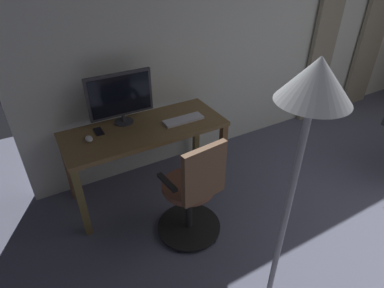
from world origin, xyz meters
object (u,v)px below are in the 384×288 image
Objects in this scene: computer_keyboard at (183,120)px; floor_lamp at (302,144)px; cell_phone_by_monitor at (99,131)px; computer_monitor at (120,96)px; office_chair at (193,195)px; desk at (145,137)px; computer_mouse at (89,139)px.

floor_lamp is at bearing 78.95° from computer_keyboard.
cell_phone_by_monitor is (0.76, -0.19, -0.01)m from computer_keyboard.
cell_phone_by_monitor is at bearing 13.37° from computer_monitor.
computer_monitor is 4.16× the size of cell_phone_by_monitor.
floor_lamp reaches higher than computer_keyboard.
floor_lamp is (0.32, 1.62, 0.75)m from computer_keyboard.
computer_monitor is at bearing 97.71° from office_chair.
office_chair is 1.10m from computer_monitor.
computer_monitor is 0.37m from cell_phone_by_monitor.
cell_phone_by_monitor is 2.02m from floor_lamp.
floor_lamp is (-0.05, 1.69, 0.86)m from desk.
office_chair is 6.86× the size of cell_phone_by_monitor.
computer_monitor is (0.13, -0.19, 0.37)m from desk.
cell_phone_by_monitor is (0.39, -0.13, 0.11)m from desk.
desk is 3.83× the size of computer_keyboard.
cell_phone_by_monitor is (0.26, 0.06, -0.26)m from computer_monitor.
cell_phone_by_monitor is (-0.11, -0.10, -0.01)m from computer_mouse.
desk is 1.51× the size of office_chair.
cell_phone_by_monitor is at bearing 113.24° from office_chair.
desk is 0.76m from office_chair.
computer_mouse is 0.15m from cell_phone_by_monitor.
office_chair is at bearing 119.07° from cell_phone_by_monitor.
computer_monitor is 0.62m from computer_keyboard.
cell_phone_by_monitor reaches higher than desk.
computer_keyboard reaches higher than desk.
computer_keyboard is 2.70× the size of cell_phone_by_monitor.
desk is at bearing 177.30° from computer_mouse.
desk is 0.39m from computer_keyboard.
computer_keyboard is (-0.50, 0.25, -0.25)m from computer_monitor.
computer_mouse is at bearing 122.00° from office_chair.
floor_lamp is (-0.55, 1.71, 0.74)m from computer_mouse.
desk is at bearing 124.94° from computer_monitor.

